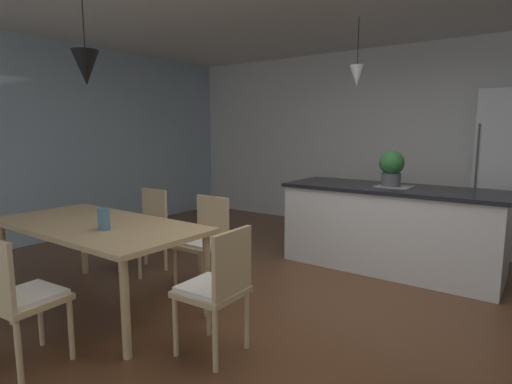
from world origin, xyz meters
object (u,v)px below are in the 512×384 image
object	(u,v)px
chair_far_right	(204,239)
potted_plant_on_island	(392,167)
dining_table	(98,230)
chair_far_left	(145,227)
vase_on_dining_table	(104,219)
kitchen_island	(390,227)
chair_near_right	(19,296)
chair_kitchen_end	(217,287)
refrigerator	(508,174)

from	to	relation	value
chair_far_right	potted_plant_on_island	world-z (taller)	potted_plant_on_island
dining_table	chair_far_left	distance (m)	0.96
dining_table	vase_on_dining_table	size ratio (longest dim) A/B	11.12
kitchen_island	chair_near_right	bearing A→B (deg)	-110.68
dining_table	chair_far_right	bearing A→B (deg)	63.02
dining_table	potted_plant_on_island	xyz separation A→B (m)	(1.65, 2.44, 0.45)
chair_far_right	chair_near_right	distance (m)	1.68
chair_far_left	chair_kitchen_end	bearing A→B (deg)	-25.56
chair_far_right	refrigerator	size ratio (longest dim) A/B	0.44
chair_kitchen_end	potted_plant_on_island	size ratio (longest dim) A/B	2.26
chair_far_right	kitchen_island	size ratio (longest dim) A/B	0.39
kitchen_island	refrigerator	bearing A→B (deg)	54.87
chair_far_right	kitchen_island	xyz separation A→B (m)	(1.24, 1.60, -0.01)
chair_far_left	chair_kitchen_end	xyz separation A→B (m)	(1.75, -0.84, 0.00)
chair_far_right	vase_on_dining_table	world-z (taller)	vase_on_dining_table
kitchen_island	chair_kitchen_end	bearing A→B (deg)	-98.13
chair_kitchen_end	vase_on_dining_table	size ratio (longest dim) A/B	5.08
kitchen_island	vase_on_dining_table	size ratio (longest dim) A/B	13.18
chair_far_right	vase_on_dining_table	distance (m)	1.02
chair_near_right	chair_kitchen_end	distance (m)	1.22
chair_far_right	chair_kitchen_end	distance (m)	1.23
chair_far_left	potted_plant_on_island	size ratio (longest dim) A/B	2.26
potted_plant_on_island	chair_near_right	bearing A→B (deg)	-110.42
chair_far_right	chair_kitchen_end	bearing A→B (deg)	-43.07
chair_near_right	kitchen_island	bearing A→B (deg)	69.32
chair_far_left	chair_far_right	bearing A→B (deg)	-0.00
refrigerator	vase_on_dining_table	distance (m)	4.56
chair_far_right	kitchen_island	bearing A→B (deg)	52.20
chair_far_left	refrigerator	bearing A→B (deg)	44.08
chair_near_right	refrigerator	bearing A→B (deg)	64.72
chair_far_right	vase_on_dining_table	xyz separation A→B (m)	(-0.16, -0.95, 0.34)
dining_table	chair_far_left	size ratio (longest dim) A/B	2.19
dining_table	chair_near_right	bearing A→B (deg)	-62.72
dining_table	refrigerator	distance (m)	4.62
chair_far_left	kitchen_island	distance (m)	2.64
chair_near_right	vase_on_dining_table	world-z (taller)	vase_on_dining_table
chair_far_right	chair_near_right	xyz separation A→B (m)	(0.01, -1.68, 0.00)
chair_far_left	kitchen_island	xyz separation A→B (m)	(2.10, 1.60, -0.01)
chair_kitchen_end	vase_on_dining_table	xyz separation A→B (m)	(-1.06, -0.11, 0.34)
refrigerator	chair_far_left	bearing A→B (deg)	-135.92
dining_table	potted_plant_on_island	distance (m)	2.98
refrigerator	chair_near_right	bearing A→B (deg)	-115.28
chair_kitchen_end	potted_plant_on_island	bearing A→B (deg)	82.25
chair_kitchen_end	vase_on_dining_table	distance (m)	1.12
kitchen_island	potted_plant_on_island	world-z (taller)	potted_plant_on_island
kitchen_island	chair_far_right	bearing A→B (deg)	-127.80
chair_kitchen_end	potted_plant_on_island	xyz separation A→B (m)	(0.33, 2.44, 0.64)
chair_far_right	chair_near_right	size ratio (longest dim) A/B	1.00
chair_near_right	potted_plant_on_island	bearing A→B (deg)	69.58
chair_near_right	potted_plant_on_island	world-z (taller)	potted_plant_on_island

